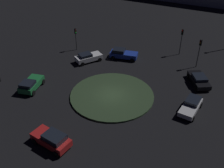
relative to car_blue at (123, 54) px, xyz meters
name	(u,v)px	position (x,y,z in m)	size (l,w,h in m)	color
ground_plane	(112,96)	(-3.48, 10.08, -0.79)	(118.13, 118.13, 0.00)	black
roundabout_island	(112,95)	(-3.48, 10.08, -0.68)	(10.74, 10.74, 0.22)	#2D4228
car_blue	(123,54)	(0.00, 0.00, 0.00)	(4.65, 2.87, 1.57)	#1E38A5
car_white	(88,57)	(4.31, 3.64, -0.03)	(3.68, 4.46, 1.46)	white
car_green	(31,84)	(6.68, 13.87, 0.00)	(2.92, 4.24, 1.52)	#1E7238
car_silver	(191,106)	(-13.11, 8.25, -0.09)	(2.16, 4.28, 1.33)	silver
car_black	(199,80)	(-12.57, 1.90, -0.10)	(3.96, 4.73, 1.30)	black
car_red	(52,139)	(-2.29, 20.46, 0.03)	(4.33, 2.35, 1.60)	red
traffic_light_south	(182,37)	(-7.65, -5.76, 2.32)	(0.35, 0.38, 4.39)	#2D2D2D
traffic_light_southeast	(76,35)	(8.42, 0.94, 1.95)	(0.39, 0.37, 3.85)	#2D2D2D
traffic_light_southwest	(200,48)	(-11.16, -2.74, 2.38)	(0.37, 0.40, 4.48)	#2D2D2D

